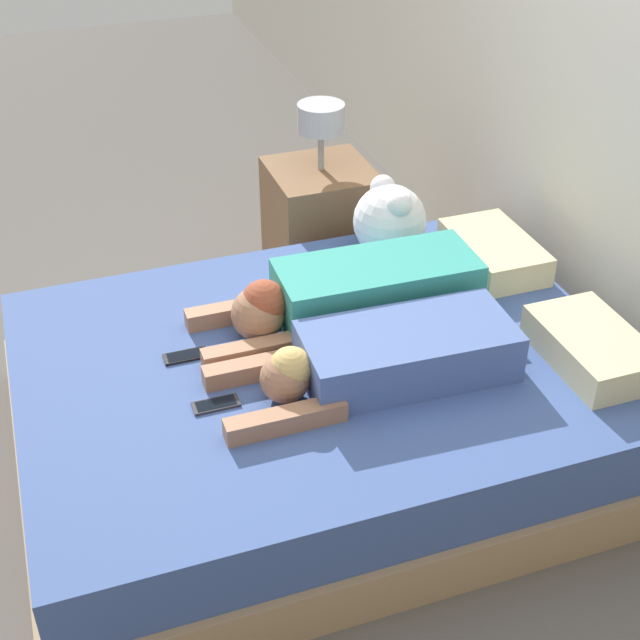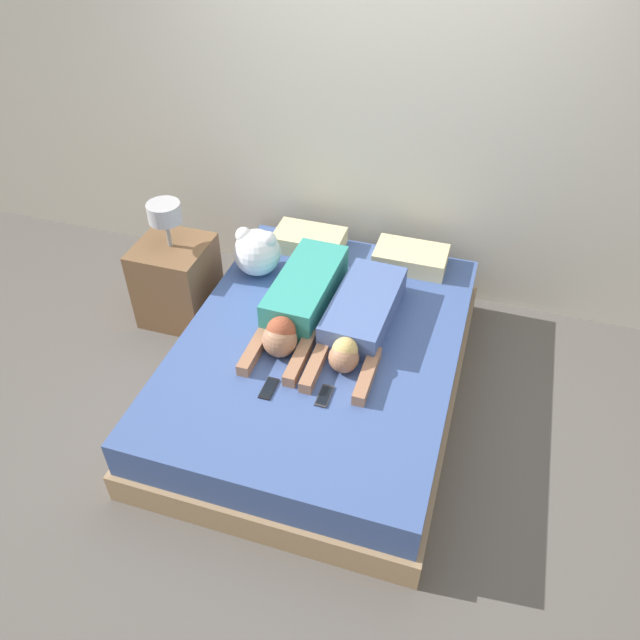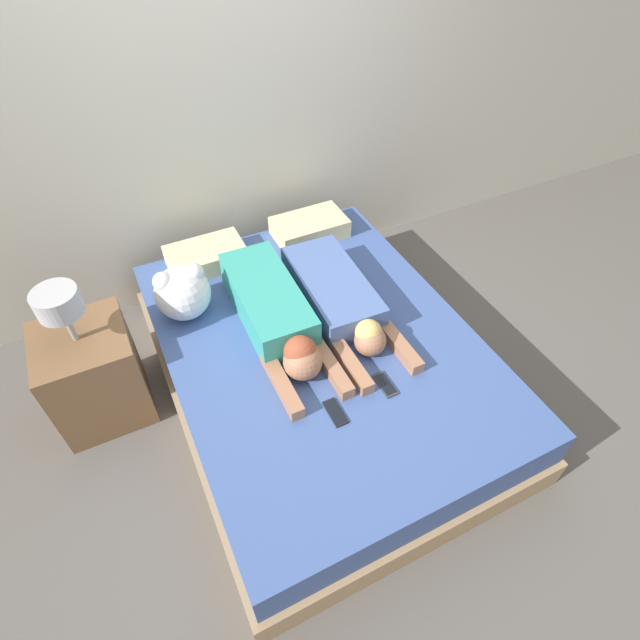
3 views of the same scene
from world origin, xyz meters
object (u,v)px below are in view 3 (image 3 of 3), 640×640
at_px(pillow_head_right, 310,227).
at_px(cell_phone_right, 385,384).
at_px(pillow_head_left, 206,257).
at_px(person_right, 339,299).
at_px(nightstand, 94,372).
at_px(bed, 320,365).
at_px(cell_phone_left, 335,412).
at_px(person_left, 275,315).
at_px(plush_toy, 182,292).

distance_m(pillow_head_right, cell_phone_right, 1.34).
height_order(pillow_head_left, person_right, person_right).
height_order(pillow_head_right, nightstand, nightstand).
distance_m(bed, person_right, 0.40).
relative_size(person_right, nightstand, 1.18).
distance_m(pillow_head_left, pillow_head_right, 0.72).
relative_size(pillow_head_left, person_right, 0.45).
distance_m(pillow_head_left, person_right, 0.93).
distance_m(cell_phone_right, nightstand, 1.58).
height_order(bed, pillow_head_left, pillow_head_left).
distance_m(person_right, cell_phone_left, 0.71).
bearing_deg(pillow_head_left, cell_phone_right, -68.59).
height_order(cell_phone_right, nightstand, nightstand).
xyz_separation_m(pillow_head_left, pillow_head_right, (0.72, 0.00, 0.00)).
height_order(person_left, plush_toy, plush_toy).
height_order(bed, pillow_head_right, pillow_head_right).
relative_size(cell_phone_right, nightstand, 0.17).
bearing_deg(person_right, nightstand, 169.28).
relative_size(bed, plush_toy, 6.77).
bearing_deg(nightstand, bed, -19.55).
bearing_deg(person_right, person_left, 176.47).
relative_size(bed, pillow_head_left, 4.60).
bearing_deg(plush_toy, pillow_head_left, 58.00).
xyz_separation_m(person_left, cell_phone_right, (0.34, -0.61, -0.10)).
bearing_deg(person_right, bed, -141.60).
bearing_deg(pillow_head_left, cell_phone_left, -80.99).
relative_size(pillow_head_left, plush_toy, 1.47).
relative_size(person_left, nightstand, 1.21).
distance_m(person_left, plush_toy, 0.54).
bearing_deg(pillow_head_right, person_left, -127.20).
relative_size(plush_toy, nightstand, 0.36).
relative_size(bed, cell_phone_left, 13.90).
bearing_deg(cell_phone_left, person_right, 61.10).
xyz_separation_m(pillow_head_right, person_right, (-0.16, -0.74, 0.03)).
bearing_deg(pillow_head_right, pillow_head_left, 180.00).
xyz_separation_m(bed, pillow_head_right, (0.36, 0.89, 0.28)).
xyz_separation_m(bed, person_left, (-0.18, 0.18, 0.33)).
distance_m(pillow_head_right, person_left, 0.90).
distance_m(cell_phone_right, plush_toy, 1.22).
bearing_deg(pillow_head_left, nightstand, -149.39).
xyz_separation_m(pillow_head_right, cell_phone_left, (-0.50, -1.36, -0.06)).
xyz_separation_m(person_right, nightstand, (-1.37, 0.26, -0.20)).
xyz_separation_m(pillow_head_left, person_right, (0.56, -0.74, 0.03)).
xyz_separation_m(pillow_head_left, plush_toy, (-0.23, -0.38, 0.10)).
bearing_deg(cell_phone_right, bed, 110.38).
xyz_separation_m(person_left, nightstand, (-0.99, 0.24, -0.22)).
relative_size(bed, nightstand, 2.43).
bearing_deg(cell_phone_left, cell_phone_right, 7.12).
xyz_separation_m(cell_phone_left, plush_toy, (-0.45, 0.98, 0.16)).
relative_size(person_right, cell_phone_left, 6.73).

